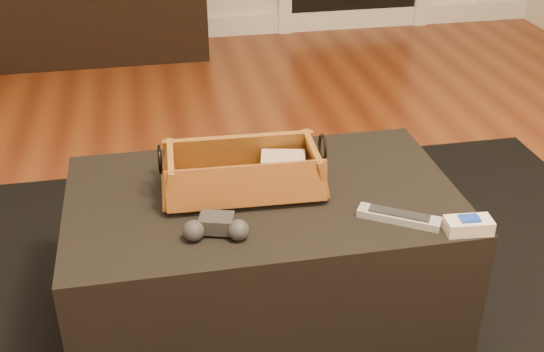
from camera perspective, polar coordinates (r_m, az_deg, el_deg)
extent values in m
cube|color=white|center=(4.32, -10.31, 11.87)|extent=(5.00, 0.04, 0.12)
cube|color=black|center=(4.07, -16.68, 13.47)|extent=(1.50, 0.45, 0.59)
cube|color=black|center=(1.97, -0.41, -12.92)|extent=(2.60, 2.00, 0.01)
cube|color=black|center=(1.87, -0.73, -7.00)|extent=(1.00, 0.60, 0.42)
cube|color=black|center=(1.74, -3.04, -0.80)|extent=(0.22, 0.06, 0.02)
cube|color=tan|center=(1.78, 0.93, 0.82)|extent=(0.13, 0.10, 0.06)
cube|color=#AF6B27|center=(1.76, -2.41, -1.02)|extent=(0.37, 0.18, 0.01)
cube|color=#A26224|center=(1.81, -2.79, 2.04)|extent=(0.40, 0.05, 0.10)
cube|color=brown|center=(1.65, -2.08, -0.83)|extent=(0.40, 0.05, 0.10)
cube|color=#A46625|center=(1.76, 3.70, 1.13)|extent=(0.04, 0.20, 0.10)
cube|color=#B06C27|center=(1.72, -8.73, 0.19)|extent=(0.04, 0.20, 0.10)
torus|color=black|center=(1.74, 4.25, 2.37)|extent=(0.01, 0.07, 0.07)
torus|color=black|center=(1.70, -9.36, 1.37)|extent=(0.01, 0.07, 0.07)
cube|color=#28282A|center=(1.59, -4.66, -3.95)|extent=(0.09, 0.07, 0.04)
sphere|color=#2C2C2E|center=(1.57, -6.56, -4.58)|extent=(0.06, 0.06, 0.05)
sphere|color=#2C2C2E|center=(1.57, -2.83, -4.54)|extent=(0.06, 0.06, 0.05)
cube|color=#ACB0B4|center=(1.66, 10.56, -3.41)|extent=(0.19, 0.14, 0.02)
cube|color=black|center=(1.66, 10.60, -3.08)|extent=(0.14, 0.10, 0.00)
cube|color=silver|center=(1.66, 16.11, -4.00)|extent=(0.11, 0.06, 0.03)
cube|color=#1736C4|center=(1.65, 16.21, -3.44)|extent=(0.05, 0.04, 0.01)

